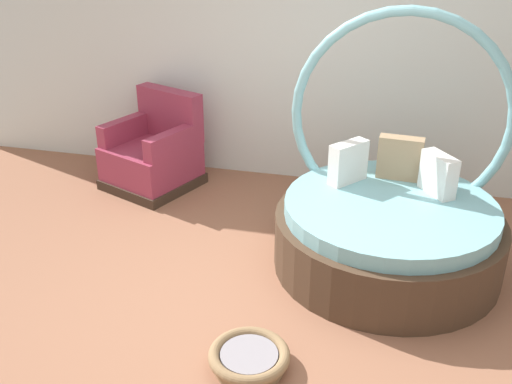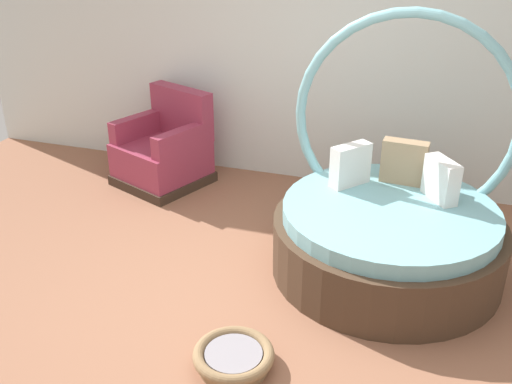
{
  "view_description": "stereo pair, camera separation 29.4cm",
  "coord_description": "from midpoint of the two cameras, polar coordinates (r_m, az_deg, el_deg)",
  "views": [
    {
      "loc": [
        0.76,
        -3.21,
        2.58
      ],
      "look_at": [
        -0.25,
        0.81,
        0.55
      ],
      "focal_mm": 40.96,
      "sensor_mm": 36.0,
      "label": 1
    },
    {
      "loc": [
        1.04,
        -3.13,
        2.58
      ],
      "look_at": [
        -0.25,
        0.81,
        0.55
      ],
      "focal_mm": 40.96,
      "sensor_mm": 36.0,
      "label": 2
    }
  ],
  "objects": [
    {
      "name": "round_daybed",
      "position": [
        4.65,
        14.66,
        -3.04
      ],
      "size": [
        1.76,
        1.76,
        1.94
      ],
      "color": "#473323",
      "rests_on": "ground_plane"
    },
    {
      "name": "pet_basket",
      "position": [
        3.75,
        0.13,
        -15.9
      ],
      "size": [
        0.51,
        0.51,
        0.13
      ],
      "color": "#8E704C",
      "rests_on": "ground_plane"
    },
    {
      "name": "red_armchair",
      "position": [
        6.01,
        -7.48,
        3.92
      ],
      "size": [
        1.04,
        1.04,
        0.94
      ],
      "color": "#38281E",
      "rests_on": "ground_plane"
    },
    {
      "name": "ground_plane",
      "position": [
        4.19,
        1.88,
        -12.11
      ],
      "size": [
        8.0,
        8.0,
        0.02
      ],
      "primitive_type": "cube",
      "color": "#936047"
    },
    {
      "name": "back_wall",
      "position": [
        5.76,
        9.21,
        15.23
      ],
      "size": [
        8.0,
        0.12,
        3.05
      ],
      "primitive_type": "cube",
      "color": "silver",
      "rests_on": "ground_plane"
    }
  ]
}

